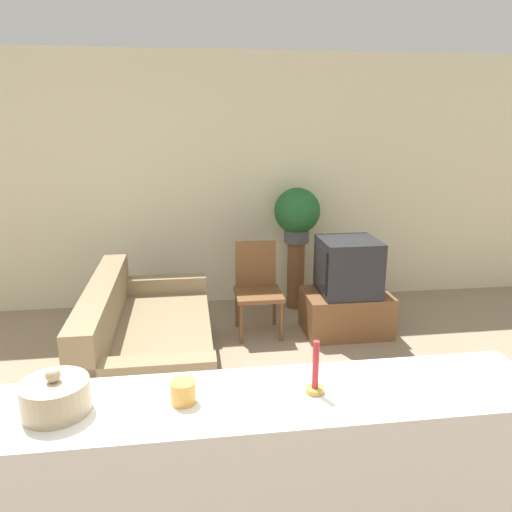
{
  "coord_description": "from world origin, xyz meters",
  "views": [
    {
      "loc": [
        0.0,
        -1.99,
        2.05
      ],
      "look_at": [
        0.59,
        2.22,
        0.85
      ],
      "focal_mm": 35.0,
      "sensor_mm": 36.0,
      "label": 1
    }
  ],
  "objects": [
    {
      "name": "wooden_chair",
      "position": [
        0.64,
        2.53,
        0.48
      ],
      "size": [
        0.44,
        0.44,
        0.88
      ],
      "color": "brown",
      "rests_on": "ground_plane"
    },
    {
      "name": "potted_plant",
      "position": [
        1.15,
        3.1,
        1.06
      ],
      "size": [
        0.49,
        0.49,
        0.58
      ],
      "color": "#4C4C51",
      "rests_on": "plant_stand"
    },
    {
      "name": "candlestick",
      "position": [
        0.44,
        -0.39,
        1.12
      ],
      "size": [
        0.07,
        0.07,
        0.21
      ],
      "color": "#B7933D",
      "rests_on": "foreground_counter"
    },
    {
      "name": "plant_stand",
      "position": [
        1.15,
        3.1,
        0.37
      ],
      "size": [
        0.19,
        0.19,
        0.74
      ],
      "color": "brown",
      "rests_on": "ground_plane"
    },
    {
      "name": "decorative_bowl",
      "position": [
        -0.47,
        -0.39,
        1.12
      ],
      "size": [
        0.23,
        0.23,
        0.17
      ],
      "color": "tan",
      "rests_on": "foreground_counter"
    },
    {
      "name": "wall_back",
      "position": [
        0.0,
        3.43,
        1.35
      ],
      "size": [
        9.0,
        0.06,
        2.7
      ],
      "color": "beige",
      "rests_on": "ground_plane"
    },
    {
      "name": "couch",
      "position": [
        -0.36,
        1.67,
        0.29
      ],
      "size": [
        0.92,
        1.81,
        0.82
      ],
      "color": "#847051",
      "rests_on": "ground_plane"
    },
    {
      "name": "television",
      "position": [
        1.48,
        2.38,
        0.67
      ],
      "size": [
        0.55,
        0.54,
        0.53
      ],
      "color": "#232328",
      "rests_on": "tv_stand"
    },
    {
      "name": "tv_stand",
      "position": [
        1.49,
        2.38,
        0.2
      ],
      "size": [
        0.82,
        0.57,
        0.41
      ],
      "color": "brown",
      "rests_on": "ground_plane"
    },
    {
      "name": "candle_jar",
      "position": [
        -0.04,
        -0.39,
        1.1
      ],
      "size": [
        0.09,
        0.09,
        0.08
      ],
      "color": "gold",
      "rests_on": "foreground_counter"
    }
  ]
}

